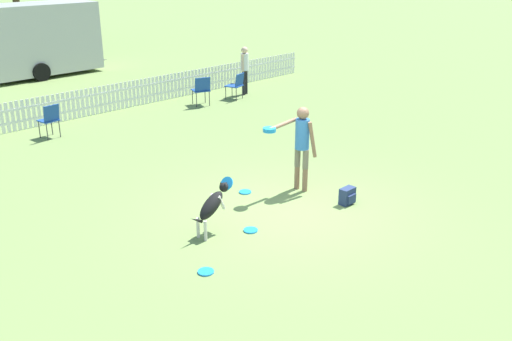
# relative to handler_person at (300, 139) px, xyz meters

# --- Properties ---
(ground_plane) EXTENTS (240.00, 240.00, 0.00)m
(ground_plane) POSITION_rel_handler_person_xyz_m (-0.86, -0.51, -1.10)
(ground_plane) COLOR olive
(handler_person) EXTENTS (1.05, 0.60, 1.73)m
(handler_person) POSITION_rel_handler_person_xyz_m (0.00, 0.00, 0.00)
(handler_person) COLOR #8C664C
(handler_person) RESTS_ON ground_plane
(leaping_dog) EXTENTS (0.99, 0.31, 0.92)m
(leaping_dog) POSITION_rel_handler_person_xyz_m (-2.49, -0.21, -0.55)
(leaping_dog) COLOR black
(leaping_dog) RESTS_ON ground_plane
(frisbee_near_handler) EXTENTS (0.25, 0.25, 0.02)m
(frisbee_near_handler) POSITION_rel_handler_person_xyz_m (-1.97, -0.61, -1.08)
(frisbee_near_handler) COLOR #1E8CD8
(frisbee_near_handler) RESTS_ON ground_plane
(frisbee_near_dog) EXTENTS (0.25, 0.25, 0.02)m
(frisbee_near_dog) POSITION_rel_handler_person_xyz_m (-3.42, -1.11, -1.08)
(frisbee_near_dog) COLOR #1E8CD8
(frisbee_near_dog) RESTS_ON ground_plane
(frisbee_midfield) EXTENTS (0.25, 0.25, 0.02)m
(frisbee_midfield) POSITION_rel_handler_person_xyz_m (-0.86, 0.69, -1.08)
(frisbee_midfield) COLOR #1E8CD8
(frisbee_midfield) RESTS_ON ground_plane
(backpack_on_grass) EXTENTS (0.32, 0.22, 0.33)m
(backpack_on_grass) POSITION_rel_handler_person_xyz_m (0.15, -1.10, -0.94)
(backpack_on_grass) COLOR navy
(backpack_on_grass) RESTS_ON ground_plane
(picket_fence) EXTENTS (19.95, 0.04, 0.82)m
(picket_fence) POSITION_rel_handler_person_xyz_m (-0.86, 8.14, -0.68)
(picket_fence) COLOR white
(picket_fence) RESTS_ON ground_plane
(folding_chair_blue_left) EXTENTS (0.59, 0.61, 0.87)m
(folding_chair_blue_left) POSITION_rel_handler_person_xyz_m (4.40, 6.54, -0.58)
(folding_chair_blue_left) COLOR #333338
(folding_chair_blue_left) RESTS_ON ground_plane
(folding_chair_center) EXTENTS (0.47, 0.49, 0.90)m
(folding_chair_center) POSITION_rel_handler_person_xyz_m (-1.90, 6.86, -0.55)
(folding_chair_center) COLOR #333338
(folding_chair_center) RESTS_ON ground_plane
(folding_chair_green_right) EXTENTS (0.66, 0.67, 0.93)m
(folding_chair_green_right) POSITION_rel_handler_person_xyz_m (3.05, 6.70, -0.54)
(folding_chair_green_right) COLOR #333338
(folding_chair_green_right) RESTS_ON ground_plane
(spectator_standing) EXTENTS (0.39, 0.27, 1.61)m
(spectator_standing) POSITION_rel_handler_person_xyz_m (5.09, 6.86, -0.12)
(spectator_standing) COLOR black
(spectator_standing) RESTS_ON ground_plane
(equipment_trailer) EXTENTS (5.16, 2.26, 2.74)m
(equipment_trailer) POSITION_rel_handler_person_xyz_m (1.70, 14.89, 0.34)
(equipment_trailer) COLOR #B7B7B7
(equipment_trailer) RESTS_ON ground_plane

